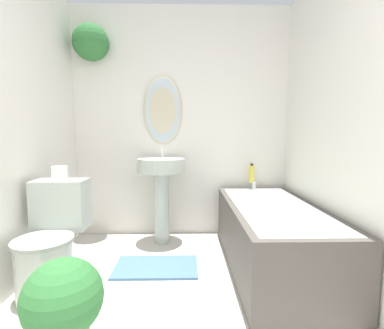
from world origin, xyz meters
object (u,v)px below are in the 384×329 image
Objects in this scene: shampoo_bottle at (252,173)px; potted_plant at (63,303)px; bathtub at (273,235)px; toilet_paper_roll at (60,173)px; pedestal_sink at (161,180)px; toilet at (51,242)px.

potted_plant is at bearing -128.54° from shampoo_bottle.
shampoo_bottle is at bearing 91.68° from bathtub.
pedestal_sink is at bearing 44.22° from toilet_paper_roll.
toilet is 0.70m from potted_plant.
shampoo_bottle reaches higher than potted_plant.
bathtub is 7.85× the size of shampoo_bottle.
pedestal_sink is (0.68, 0.84, 0.29)m from toilet.
toilet_paper_roll is at bearing 113.76° from potted_plant.
shampoo_bottle is 1.76× the size of toilet_paper_roll.
pedestal_sink is 8.60× the size of toilet_paper_roll.
bathtub is 13.80× the size of toilet_paper_roll.
shampoo_bottle is at bearing 51.46° from potted_plant.
pedestal_sink is 0.97m from toilet_paper_roll.
bathtub is at bearing 4.53° from toilet_paper_roll.
toilet is 1.92m from shampoo_bottle.
toilet_paper_roll is at bearing 90.00° from toilet.
shampoo_bottle is 0.39× the size of potted_plant.
bathtub is (0.95, -0.54, -0.37)m from pedestal_sink.
potted_plant is at bearing -66.24° from toilet_paper_roll.
bathtub is 1.72m from toilet_paper_roll.
shampoo_bottle is (0.93, 0.15, 0.04)m from pedestal_sink.
shampoo_bottle is at bearing 9.12° from pedestal_sink.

